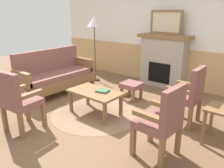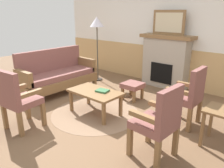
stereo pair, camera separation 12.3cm
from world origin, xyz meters
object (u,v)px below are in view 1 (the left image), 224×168
(couch, at_px, (56,76))
(side_table, at_px, (223,116))
(framed_picture, at_px, (166,22))
(footstool, at_px, (132,86))
(armchair_near_fireplace, at_px, (188,93))
(armchair_by_window_left, at_px, (162,119))
(fireplace, at_px, (163,61))
(armchair_front_left, at_px, (18,99))
(coffee_table, at_px, (95,94))
(floor_lamp_by_couch, at_px, (94,26))
(book_on_table, at_px, (103,91))

(couch, height_order, side_table, couch)
(framed_picture, height_order, footstool, framed_picture)
(armchair_near_fireplace, distance_m, armchair_by_window_left, 1.10)
(footstool, bearing_deg, fireplace, 85.57)
(footstool, bearing_deg, armchair_front_left, -104.84)
(coffee_table, distance_m, floor_lamp_by_couch, 2.38)
(armchair_near_fireplace, bearing_deg, framed_picture, 128.71)
(book_on_table, height_order, armchair_near_fireplace, armchair_near_fireplace)
(coffee_table, xyz_separation_m, footstool, (0.09, 1.03, -0.10))
(fireplace, relative_size, footstool, 3.25)
(couch, relative_size, side_table, 3.27)
(framed_picture, height_order, armchair_near_fireplace, framed_picture)
(footstool, height_order, side_table, side_table)
(armchair_by_window_left, bearing_deg, coffee_table, 165.36)
(footstool, relative_size, armchair_front_left, 0.41)
(coffee_table, bearing_deg, couch, 170.12)
(couch, bearing_deg, framed_picture, 49.82)
(coffee_table, bearing_deg, floor_lamp_by_couch, 133.32)
(coffee_table, height_order, armchair_by_window_left, armchair_by_window_left)
(fireplace, relative_size, armchair_by_window_left, 1.33)
(framed_picture, relative_size, couch, 0.44)
(framed_picture, bearing_deg, book_on_table, -91.74)
(book_on_table, height_order, side_table, side_table)
(side_table, bearing_deg, armchair_by_window_left, -122.85)
(coffee_table, distance_m, book_on_table, 0.15)
(book_on_table, bearing_deg, armchair_by_window_left, -18.39)
(fireplace, relative_size, coffee_table, 1.35)
(coffee_table, xyz_separation_m, floor_lamp_by_couch, (-1.46, 1.55, 1.06))
(framed_picture, height_order, book_on_table, framed_picture)
(fireplace, height_order, couch, fireplace)
(floor_lamp_by_couch, bearing_deg, armchair_by_window_left, -33.10)
(book_on_table, distance_m, footstool, 0.98)
(framed_picture, height_order, armchair_by_window_left, framed_picture)
(couch, height_order, footstool, couch)
(armchair_near_fireplace, height_order, armchair_front_left, same)
(framed_picture, bearing_deg, armchair_near_fireplace, -51.29)
(side_table, xyz_separation_m, floor_lamp_by_couch, (-3.50, 1.15, 1.02))
(book_on_table, bearing_deg, couch, 173.22)
(book_on_table, xyz_separation_m, footstool, (-0.03, 0.96, -0.17))
(couch, distance_m, coffee_table, 1.52)
(footstool, bearing_deg, couch, -154.15)
(footstool, height_order, armchair_by_window_left, armchair_by_window_left)
(book_on_table, height_order, armchair_by_window_left, armchair_by_window_left)
(side_table, relative_size, floor_lamp_by_couch, 0.33)
(floor_lamp_by_couch, bearing_deg, footstool, -18.43)
(fireplace, bearing_deg, armchair_front_left, -101.21)
(armchair_near_fireplace, bearing_deg, floor_lamp_by_couch, 163.69)
(armchair_near_fireplace, bearing_deg, couch, -171.43)
(fireplace, bearing_deg, footstool, -94.43)
(couch, bearing_deg, book_on_table, -6.78)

